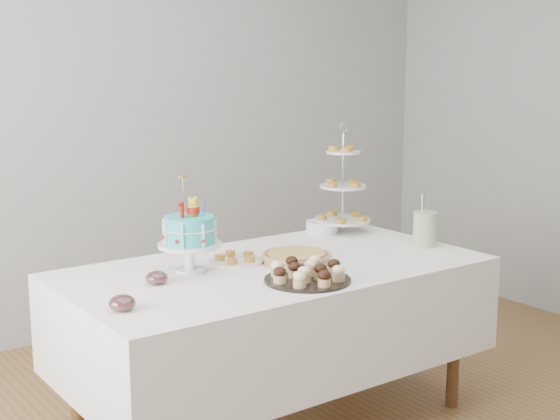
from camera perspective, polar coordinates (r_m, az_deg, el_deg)
walls at (r=3.22m, az=2.66°, el=4.83°), size 5.04×4.04×2.70m
table at (r=3.63m, az=-0.44°, el=-7.55°), size 1.92×1.02×0.77m
birthday_cake at (r=3.45m, az=-6.62°, el=-2.65°), size 0.28×0.28×0.43m
cupcake_tray at (r=3.30m, az=2.02°, el=-4.55°), size 0.37×0.37×0.08m
pie at (r=3.59m, az=1.21°, el=-3.47°), size 0.32×0.32×0.05m
tiered_stand at (r=4.23m, az=4.62°, el=1.69°), size 0.31×0.31×0.60m
plate_stack at (r=4.22m, az=3.09°, el=-1.26°), size 0.17×0.17×0.07m
pastry_plate at (r=3.61m, az=-3.23°, el=-3.60°), size 0.26×0.26×0.04m
jam_bowl_a at (r=2.98m, az=-11.47°, el=-6.70°), size 0.10×0.10×0.06m
jam_bowl_b at (r=3.30m, az=-9.01°, el=-4.93°), size 0.09×0.09×0.06m
utensil_pitcher at (r=3.98m, az=10.56°, el=-1.26°), size 0.13×0.12×0.27m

